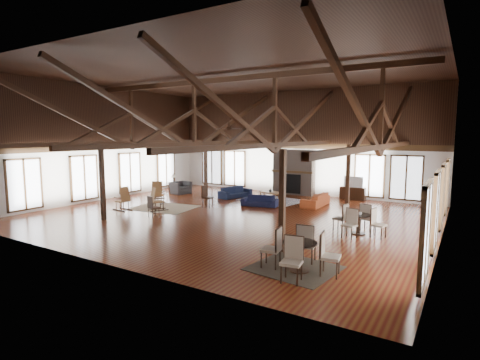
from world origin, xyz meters
The scene contains 31 objects.
floor centered at (0.00, 0.00, 0.00)m, with size 16.00×16.00×0.00m, color #5D2F13.
ceiling centered at (0.00, 0.00, 6.00)m, with size 16.00×14.00×0.02m, color black.
wall_back centered at (0.00, 7.00, 3.00)m, with size 16.00×0.02×6.00m, color white.
wall_front centered at (0.00, -7.00, 3.00)m, with size 16.00×0.02×6.00m, color white.
wall_left centered at (-8.00, 0.00, 3.00)m, with size 0.02×14.00×6.00m, color white.
wall_right centered at (8.00, 0.00, 3.00)m, with size 0.02×14.00×6.00m, color white.
roof_truss centered at (0.00, 0.00, 4.03)m, with size 15.60×14.07×3.14m.
post_grid centered at (0.00, 0.00, 1.52)m, with size 8.16×7.16×3.05m.
fireplace centered at (0.00, 6.67, 1.29)m, with size 2.50×0.69×2.60m.
ceiling_fan centered at (0.50, -1.00, 3.73)m, with size 1.60×1.60×0.75m.
sofa_navy_front centered at (0.05, 2.43, 0.26)m, with size 1.75×0.69×0.51m, color #121532.
sofa_navy_left centered at (-2.34, 4.00, 0.29)m, with size 0.77×1.96×0.57m, color #131A35.
sofa_orange centered at (2.35, 3.90, 0.30)m, with size 0.80×2.05×0.60m, color #A2431F.
coffee_table centered at (-0.09, 3.98, 0.43)m, with size 1.39×0.98×0.48m.
vase centered at (-0.13, 3.92, 0.57)m, with size 0.17×0.17×0.18m, color #B2B2B2.
armchair centered at (-5.82, 3.44, 0.35)m, with size 0.94×1.07×0.70m, color #29282B.
side_table_lamp centered at (-6.57, 3.69, 0.44)m, with size 0.45×0.45×1.15m.
rocking_chair_a centered at (-4.52, 0.18, 0.55)m, with size 0.85×1.02×1.17m.
rocking_chair_b centered at (-3.46, -1.05, 0.51)m, with size 0.79×0.95×1.09m.
rocking_chair_c centered at (-4.78, -1.76, 0.52)m, with size 0.89×0.52×1.10m.
side_chair_a centered at (-2.00, 0.79, 0.60)m, with size 0.50×0.50×1.04m.
side_chair_b centered at (-2.60, -2.18, 0.53)m, with size 0.47×0.47×0.91m.
cafe_table_near centered at (5.09, -4.77, 0.53)m, with size 2.07×2.07×1.06m.
cafe_table_far centered at (5.47, -0.32, 0.49)m, with size 1.91×1.91×0.98m.
cup_near centered at (5.04, -4.81, 0.81)m, with size 0.12×0.12×0.10m, color #B2B2B2.
cup_far centered at (5.53, -0.42, 0.75)m, with size 0.12×0.12×0.10m, color #B2B2B2.
tv_console centered at (3.41, 6.75, 0.33)m, with size 1.32×0.49×0.66m, color black.
television centered at (3.46, 6.75, 0.95)m, with size 1.01×0.13×0.58m, color #B2B2B2.
rug_tan centered at (-3.65, -0.35, 0.01)m, with size 2.84×2.23×0.01m, color tan.
rug_navy centered at (-0.14, 4.16, 0.01)m, with size 3.11×2.34×0.01m, color #161840.
rug_dark centered at (4.90, -4.66, 0.01)m, with size 2.08×1.89×0.01m, color #2A231C.
Camera 1 is at (8.59, -13.41, 3.46)m, focal length 28.00 mm.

